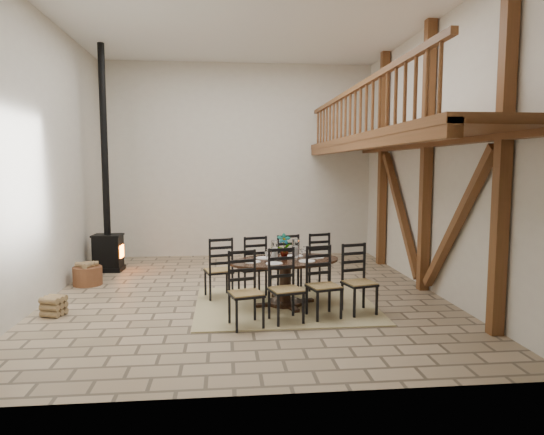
{
  "coord_description": "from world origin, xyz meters",
  "views": [
    {
      "loc": [
        -0.39,
        -8.76,
        2.34
      ],
      "look_at": [
        0.52,
        0.4,
        1.38
      ],
      "focal_mm": 32.0,
      "sensor_mm": 36.0,
      "label": 1
    }
  ],
  "objects": [
    {
      "name": "log_stack",
      "position": [
        -3.08,
        -1.01,
        0.16
      ],
      "size": [
        0.39,
        0.4,
        0.32
      ],
      "rotation": [
        0.0,
        0.0,
        -0.33
      ],
      "color": "#9E8958",
      "rests_on": "ground"
    },
    {
      "name": "dining_table",
      "position": [
        0.62,
        -0.8,
        0.39
      ],
      "size": [
        2.8,
        2.63,
        1.23
      ],
      "rotation": [
        0.0,
        0.0,
        0.25
      ],
      "color": "black",
      "rests_on": "ground"
    },
    {
      "name": "ground",
      "position": [
        0.0,
        0.0,
        0.0
      ],
      "size": [
        8.0,
        8.0,
        0.0
      ],
      "primitive_type": "plane",
      "color": "tan",
      "rests_on": "ground"
    },
    {
      "name": "wood_stove",
      "position": [
        -3.0,
        2.31,
        1.13
      ],
      "size": [
        0.67,
        0.54,
        5.0
      ],
      "rotation": [
        0.0,
        0.0,
        -0.07
      ],
      "color": "black",
      "rests_on": "ground"
    },
    {
      "name": "rug",
      "position": [
        0.62,
        -0.8,
        0.01
      ],
      "size": [
        3.0,
        2.5,
        0.02
      ],
      "primitive_type": "cube",
      "color": "tan",
      "rests_on": "ground"
    },
    {
      "name": "room_shell",
      "position": [
        1.19,
        0.0,
        3.01
      ],
      "size": [
        7.02,
        8.02,
        5.01
      ],
      "color": "beige",
      "rests_on": "ground"
    },
    {
      "name": "log_basket",
      "position": [
        -3.11,
        1.01,
        0.2
      ],
      "size": [
        0.56,
        0.56,
        0.46
      ],
      "rotation": [
        0.0,
        0.0,
        -0.37
      ],
      "color": "brown",
      "rests_on": "ground"
    }
  ]
}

